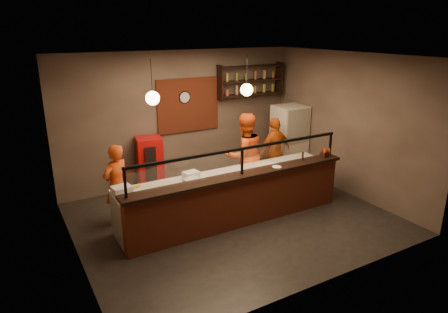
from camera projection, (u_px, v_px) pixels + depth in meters
floor at (233, 218)px, 8.10m from camera, size 6.00×6.00×0.00m
ceiling at (235, 56)px, 7.10m from camera, size 6.00×6.00×0.00m
wall_back at (181, 118)px, 9.66m from camera, size 6.00×0.00×6.00m
wall_left at (68, 169)px, 6.18m from camera, size 0.00×5.00×5.00m
wall_right at (347, 124)px, 9.02m from camera, size 0.00×5.00×5.00m
wall_front at (327, 186)px, 5.54m from camera, size 6.00×0.00×6.00m
brick_patch at (188, 105)px, 9.64m from camera, size 1.60×0.04×1.30m
service_counter at (241, 201)px, 7.69m from camera, size 4.60×0.25×1.00m
counter_ledge at (242, 175)px, 7.53m from camera, size 4.70×0.37×0.06m
worktop_cabinet at (228, 196)px, 8.13m from camera, size 4.60×0.75×0.85m
worktop at (228, 175)px, 7.99m from camera, size 4.60×0.75×0.05m
sneeze_guard at (242, 158)px, 7.42m from camera, size 4.50×0.05×0.52m
wall_shelving at (251, 80)px, 10.16m from camera, size 1.84×0.28×0.85m
wall_clock at (184, 97)px, 9.52m from camera, size 0.30×0.04×0.30m
pendant_left at (153, 98)px, 6.76m from camera, size 0.24×0.24×0.77m
pendant_right at (247, 90)px, 7.66m from camera, size 0.24×0.24×0.77m
cook_left at (117, 185)px, 7.67m from camera, size 0.70×0.60×1.61m
cook_mid at (244, 155)px, 8.93m from camera, size 0.98×0.79×1.92m
cook_right at (275, 151)px, 9.65m from camera, size 1.03×0.57×1.66m
fridge at (289, 140)px, 10.31m from camera, size 0.78×0.73×1.81m
red_cooler at (150, 165)px, 9.21m from camera, size 0.65×0.61×1.32m
pizza_dough at (266, 165)px, 8.46m from camera, size 0.53×0.53×0.01m
prep_tub_a at (122, 191)px, 6.96m from camera, size 0.35×0.29×0.16m
prep_tub_b at (191, 175)px, 7.70m from camera, size 0.32×0.28×0.14m
prep_tub_c at (192, 182)px, 7.35m from camera, size 0.34×0.30×0.14m
rolling_pin at (132, 188)px, 7.22m from camera, size 0.36×0.17×0.06m
condiment_caddy at (325, 154)px, 8.54m from camera, size 0.20×0.16×0.10m
pepper_mill at (303, 156)px, 8.27m from camera, size 0.04×0.04×0.18m
small_plate at (277, 167)px, 7.88m from camera, size 0.24×0.24×0.01m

